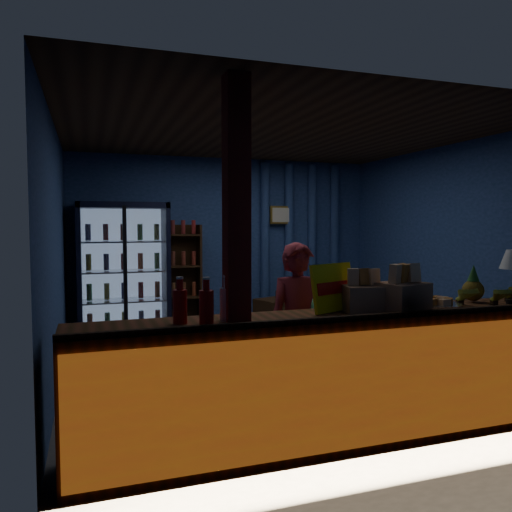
{
  "coord_description": "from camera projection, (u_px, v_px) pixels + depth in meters",
  "views": [
    {
      "loc": [
        -2.0,
        -5.13,
        1.61
      ],
      "look_at": [
        -0.34,
        -0.2,
        1.27
      ],
      "focal_mm": 35.0,
      "sensor_mm": 36.0,
      "label": 1
    }
  ],
  "objects": [
    {
      "name": "snack_box_left",
      "position": [
        402.0,
        295.0,
        3.72
      ],
      "size": [
        0.4,
        0.36,
        0.36
      ],
      "color": "#99694A",
      "rests_on": "counter"
    },
    {
      "name": "framed_picture",
      "position": [
        281.0,
        215.0,
        7.74
      ],
      "size": [
        0.36,
        0.04,
        0.28
      ],
      "color": "#B98F2E",
      "rests_on": "room_walls"
    },
    {
      "name": "snack_box_centre",
      "position": [
        364.0,
        296.0,
        3.75
      ],
      "size": [
        0.35,
        0.3,
        0.32
      ],
      "color": "#99694A",
      "rests_on": "counter"
    },
    {
      "name": "side_table",
      "position": [
        279.0,
        318.0,
        7.05
      ],
      "size": [
        0.72,
        0.62,
        0.67
      ],
      "color": "#361F11",
      "rests_on": "ground"
    },
    {
      "name": "curtain_folds",
      "position": [
        289.0,
        244.0,
        7.85
      ],
      "size": [
        1.74,
        0.14,
        2.5
      ],
      "color": "navy",
      "rests_on": "room_walls"
    },
    {
      "name": "yellow_sign",
      "position": [
        333.0,
        287.0,
        3.76
      ],
      "size": [
        0.45,
        0.26,
        0.36
      ],
      "color": "#EDED0C",
      "rests_on": "counter"
    },
    {
      "name": "ground",
      "position": [
        279.0,
        367.0,
        5.59
      ],
      "size": [
        4.6,
        4.6,
        0.0
      ],
      "primitive_type": "plane",
      "color": "#515154",
      "rests_on": "ground"
    },
    {
      "name": "pastry_tray",
      "position": [
        434.0,
        303.0,
        4.01
      ],
      "size": [
        0.44,
        0.44,
        0.07
      ],
      "color": "silver",
      "rests_on": "counter"
    },
    {
      "name": "soda_bottles",
      "position": [
        205.0,
        304.0,
        3.32
      ],
      "size": [
        0.42,
        0.18,
        0.31
      ],
      "color": "red",
      "rests_on": "counter"
    },
    {
      "name": "banana_bunches",
      "position": [
        491.0,
        295.0,
        4.09
      ],
      "size": [
        0.74,
        0.29,
        0.16
      ],
      "color": "gold",
      "rests_on": "counter"
    },
    {
      "name": "beverage_cooler",
      "position": [
        123.0,
        273.0,
        6.85
      ],
      "size": [
        1.2,
        0.62,
        1.9
      ],
      "color": "black",
      "rests_on": "ground"
    },
    {
      "name": "green_chair",
      "position": [
        313.0,
        316.0,
        7.09
      ],
      "size": [
        0.65,
        0.67,
        0.59
      ],
      "primitive_type": "imported",
      "rotation": [
        0.0,
        0.0,
        3.17
      ],
      "color": "#53A761",
      "rests_on": "ground"
    },
    {
      "name": "shopkeeper",
      "position": [
        299.0,
        328.0,
        4.23
      ],
      "size": [
        0.59,
        0.45,
        1.45
      ],
      "primitive_type": "imported",
      "rotation": [
        0.0,
        0.0,
        -0.22
      ],
      "color": "maroon",
      "rests_on": "ground"
    },
    {
      "name": "bottle_shelf",
      "position": [
        183.0,
        280.0,
        7.27
      ],
      "size": [
        0.5,
        0.28,
        1.6
      ],
      "color": "#361F11",
      "rests_on": "ground"
    },
    {
      "name": "counter",
      "position": [
        371.0,
        374.0,
        3.76
      ],
      "size": [
        4.4,
        0.57,
        0.99
      ],
      "color": "brown",
      "rests_on": "ground"
    },
    {
      "name": "pineapple",
      "position": [
        473.0,
        287.0,
        4.2
      ],
      "size": [
        0.18,
        0.18,
        0.31
      ],
      "color": "olive",
      "rests_on": "counter"
    },
    {
      "name": "support_post",
      "position": [
        237.0,
        270.0,
        3.38
      ],
      "size": [
        0.16,
        0.16,
        2.6
      ],
      "primitive_type": "cube",
      "color": "maroon",
      "rests_on": "ground"
    },
    {
      "name": "room_walls",
      "position": [
        279.0,
        228.0,
        5.49
      ],
      "size": [
        4.6,
        4.6,
        4.6
      ],
      "color": "navy",
      "rests_on": "ground"
    }
  ]
}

